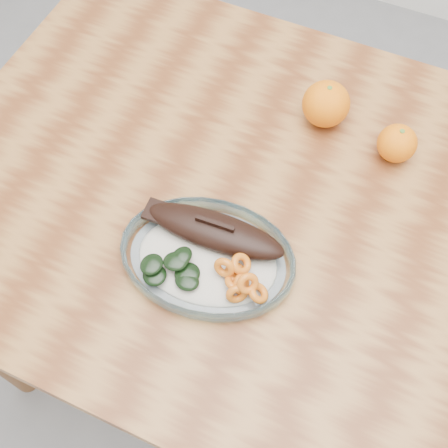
{
  "coord_description": "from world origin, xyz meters",
  "views": [
    {
      "loc": [
        0.09,
        -0.46,
        1.52
      ],
      "look_at": [
        -0.08,
        -0.08,
        0.77
      ],
      "focal_mm": 45.0,
      "sensor_mm": 36.0,
      "label": 1
    }
  ],
  "objects_px": {
    "plated_meal": "(208,256)",
    "dining_table": "(286,239)",
    "orange_left": "(326,104)",
    "orange_right": "(397,143)"
  },
  "relations": [
    {
      "from": "orange_left",
      "to": "orange_right",
      "type": "relative_size",
      "value": 1.25
    },
    {
      "from": "dining_table",
      "to": "plated_meal",
      "type": "bearing_deg",
      "value": -121.42
    },
    {
      "from": "plated_meal",
      "to": "orange_right",
      "type": "bearing_deg",
      "value": 47.79
    },
    {
      "from": "plated_meal",
      "to": "dining_table",
      "type": "bearing_deg",
      "value": 49.45
    },
    {
      "from": "plated_meal",
      "to": "orange_left",
      "type": "relative_size",
      "value": 6.72
    },
    {
      "from": "dining_table",
      "to": "orange_left",
      "type": "height_order",
      "value": "orange_left"
    },
    {
      "from": "plated_meal",
      "to": "orange_left",
      "type": "height_order",
      "value": "orange_left"
    },
    {
      "from": "dining_table",
      "to": "orange_left",
      "type": "xyz_separation_m",
      "value": [
        -0.02,
        0.19,
        0.14
      ]
    },
    {
      "from": "dining_table",
      "to": "orange_right",
      "type": "height_order",
      "value": "orange_right"
    },
    {
      "from": "orange_left",
      "to": "orange_right",
      "type": "height_order",
      "value": "orange_left"
    }
  ]
}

